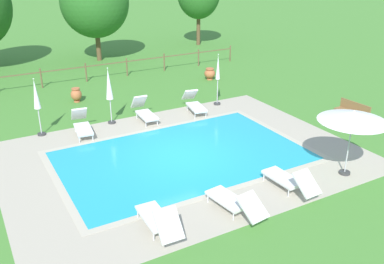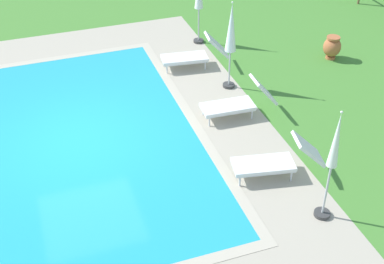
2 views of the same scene
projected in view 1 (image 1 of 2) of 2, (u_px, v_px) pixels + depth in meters
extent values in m
plane|color=#478433|center=(183.00, 156.00, 15.11)|extent=(160.00, 160.00, 0.00)
cube|color=#B2A893|center=(183.00, 156.00, 15.11)|extent=(12.23, 9.04, 0.01)
cube|color=#23A8C1|center=(183.00, 156.00, 15.11)|extent=(8.47, 5.29, 0.01)
cube|color=#C0B59F|center=(151.00, 129.00, 17.32)|extent=(8.95, 0.24, 0.01)
cube|color=#C0B59F|center=(226.00, 191.00, 12.89)|extent=(8.95, 0.24, 0.01)
cube|color=#C0B59F|center=(278.00, 132.00, 17.07)|extent=(0.24, 5.29, 0.01)
cube|color=#C0B59F|center=(59.00, 186.00, 13.14)|extent=(0.24, 5.29, 0.01)
cube|color=white|center=(196.00, 107.00, 18.92)|extent=(0.83, 1.39, 0.07)
cube|color=white|center=(190.00, 95.00, 19.64)|extent=(0.71, 0.76, 0.63)
cube|color=silver|center=(196.00, 108.00, 18.94)|extent=(0.80, 1.36, 0.04)
cylinder|color=silver|center=(206.00, 114.00, 18.58)|extent=(0.04, 0.04, 0.28)
cylinder|color=silver|center=(195.00, 115.00, 18.43)|extent=(0.04, 0.04, 0.28)
cylinder|color=silver|center=(198.00, 106.00, 19.55)|extent=(0.04, 0.04, 0.28)
cylinder|color=silver|center=(187.00, 107.00, 19.40)|extent=(0.04, 0.04, 0.28)
cube|color=white|center=(282.00, 177.00, 13.02)|extent=(0.65, 1.32, 0.07)
cube|color=white|center=(307.00, 184.00, 12.16)|extent=(0.63, 0.73, 0.58)
cube|color=silver|center=(282.00, 179.00, 13.05)|extent=(0.62, 1.30, 0.04)
cylinder|color=silver|center=(264.00, 177.00, 13.40)|extent=(0.04, 0.04, 0.28)
cylinder|color=silver|center=(276.00, 173.00, 13.65)|extent=(0.04, 0.04, 0.28)
cylinder|color=silver|center=(288.00, 192.00, 12.54)|extent=(0.04, 0.04, 0.28)
cylinder|color=silver|center=(301.00, 188.00, 12.79)|extent=(0.04, 0.04, 0.28)
cube|color=white|center=(227.00, 198.00, 11.91)|extent=(0.76, 1.37, 0.07)
cube|color=white|center=(253.00, 207.00, 11.08)|extent=(0.69, 0.80, 0.54)
cube|color=silver|center=(227.00, 200.00, 11.93)|extent=(0.73, 1.34, 0.04)
cylinder|color=silver|center=(208.00, 198.00, 12.24)|extent=(0.04, 0.04, 0.28)
cylinder|color=silver|center=(221.00, 193.00, 12.52)|extent=(0.04, 0.04, 0.28)
cylinder|color=silver|center=(233.00, 216.00, 11.43)|extent=(0.04, 0.04, 0.28)
cylinder|color=silver|center=(247.00, 210.00, 11.71)|extent=(0.04, 0.04, 0.28)
cube|color=white|center=(154.00, 216.00, 11.11)|extent=(0.64, 1.32, 0.07)
cube|color=white|center=(169.00, 225.00, 10.23)|extent=(0.62, 0.63, 0.67)
cube|color=silver|center=(154.00, 218.00, 11.14)|extent=(0.61, 1.29, 0.04)
cylinder|color=silver|center=(138.00, 214.00, 11.52)|extent=(0.04, 0.04, 0.28)
cylinder|color=silver|center=(155.00, 209.00, 11.74)|extent=(0.04, 0.04, 0.28)
cylinder|color=silver|center=(154.00, 236.00, 10.62)|extent=(0.04, 0.04, 0.28)
cylinder|color=silver|center=(172.00, 230.00, 10.84)|extent=(0.04, 0.04, 0.28)
cube|color=white|center=(83.00, 129.00, 16.58)|extent=(0.76, 1.37, 0.07)
cube|color=white|center=(79.00, 114.00, 17.26)|extent=(0.68, 0.70, 0.66)
cube|color=silver|center=(83.00, 130.00, 16.61)|extent=(0.73, 1.34, 0.04)
cylinder|color=silver|center=(93.00, 137.00, 16.27)|extent=(0.04, 0.04, 0.28)
cylinder|color=silver|center=(79.00, 139.00, 16.09)|extent=(0.04, 0.04, 0.28)
cylinder|color=silver|center=(88.00, 127.00, 17.21)|extent=(0.04, 0.04, 0.28)
cylinder|color=silver|center=(75.00, 129.00, 17.04)|extent=(0.04, 0.04, 0.28)
cube|color=white|center=(147.00, 115.00, 17.99)|extent=(0.66, 1.33, 0.07)
cube|color=white|center=(139.00, 102.00, 18.62)|extent=(0.63, 0.63, 0.68)
cube|color=silver|center=(147.00, 116.00, 18.01)|extent=(0.63, 1.30, 0.04)
cylinder|color=silver|center=(157.00, 122.00, 17.71)|extent=(0.04, 0.04, 0.28)
cylinder|color=silver|center=(146.00, 124.00, 17.50)|extent=(0.04, 0.04, 0.28)
cylinder|color=silver|center=(148.00, 114.00, 18.62)|extent=(0.04, 0.04, 0.28)
cylinder|color=silver|center=(137.00, 116.00, 18.41)|extent=(0.04, 0.04, 0.28)
cylinder|color=#383838|center=(344.00, 173.00, 13.87)|extent=(0.36, 0.36, 0.08)
cylinder|color=#B2B5B7|center=(349.00, 144.00, 13.47)|extent=(0.04, 0.04, 2.15)
cone|color=white|center=(353.00, 116.00, 13.10)|extent=(2.18, 2.18, 0.31)
sphere|color=white|center=(354.00, 111.00, 13.03)|extent=(0.06, 0.06, 0.06)
cylinder|color=#383838|center=(42.00, 134.00, 16.80)|extent=(0.32, 0.32, 0.08)
cylinder|color=#B2B5B7|center=(40.00, 122.00, 16.60)|extent=(0.04, 0.04, 1.13)
cone|color=white|center=(36.00, 94.00, 16.15)|extent=(0.26, 0.26, 1.16)
sphere|color=white|center=(33.00, 79.00, 15.92)|extent=(0.05, 0.05, 0.05)
cylinder|color=#383838|center=(217.00, 104.00, 20.16)|extent=(0.32, 0.32, 0.08)
cylinder|color=#B2B5B7|center=(217.00, 92.00, 19.93)|extent=(0.04, 0.04, 1.25)
cone|color=white|center=(218.00, 67.00, 19.47)|extent=(0.20, 0.20, 1.13)
sphere|color=white|center=(218.00, 54.00, 19.23)|extent=(0.05, 0.05, 0.05)
cylinder|color=#383838|center=(112.00, 122.00, 17.96)|extent=(0.32, 0.32, 0.08)
cylinder|color=#B2B5B7|center=(111.00, 111.00, 17.77)|extent=(0.04, 0.04, 1.08)
cone|color=white|center=(109.00, 84.00, 17.30)|extent=(0.29, 0.29, 1.29)
sphere|color=white|center=(107.00, 68.00, 17.04)|extent=(0.05, 0.05, 0.05)
cube|color=olive|center=(351.00, 113.00, 17.90)|extent=(0.51, 1.52, 0.06)
cube|color=olive|center=(355.00, 107.00, 17.90)|extent=(0.12, 1.50, 0.40)
cube|color=olive|center=(363.00, 123.00, 17.49)|extent=(0.40, 0.08, 0.41)
cube|color=olive|center=(338.00, 113.00, 18.48)|extent=(0.40, 0.08, 0.41)
cylinder|color=#B7663D|center=(77.00, 101.00, 20.51)|extent=(0.29, 0.29, 0.08)
ellipsoid|color=#B7663D|center=(76.00, 95.00, 20.38)|extent=(0.52, 0.52, 0.58)
cylinder|color=#B7663D|center=(76.00, 89.00, 20.26)|extent=(0.39, 0.39, 0.06)
cylinder|color=#B7663D|center=(210.00, 79.00, 24.09)|extent=(0.34, 0.34, 0.08)
ellipsoid|color=#B7663D|center=(210.00, 74.00, 23.97)|extent=(0.62, 0.62, 0.54)
cylinder|color=#B7663D|center=(210.00, 69.00, 23.86)|extent=(0.46, 0.46, 0.06)
cylinder|color=brown|center=(41.00, 78.00, 22.45)|extent=(0.08, 0.08, 1.05)
cylinder|color=brown|center=(86.00, 72.00, 23.54)|extent=(0.08, 0.08, 1.05)
cylinder|color=brown|center=(127.00, 67.00, 24.63)|extent=(0.08, 0.08, 1.05)
cylinder|color=brown|center=(164.00, 62.00, 25.72)|extent=(0.08, 0.08, 1.05)
cylinder|color=brown|center=(199.00, 58.00, 26.82)|extent=(0.08, 0.08, 1.05)
cylinder|color=brown|center=(230.00, 53.00, 27.91)|extent=(0.08, 0.08, 1.05)
cube|color=brown|center=(85.00, 67.00, 23.41)|extent=(19.33, 0.05, 0.05)
cylinder|color=brown|center=(198.00, 29.00, 32.64)|extent=(0.29, 0.29, 2.45)
cylinder|color=brown|center=(98.00, 45.00, 28.00)|extent=(0.31, 0.31, 2.07)
ellipsoid|color=#286623|center=(95.00, 2.00, 26.92)|extent=(4.35, 4.35, 4.52)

